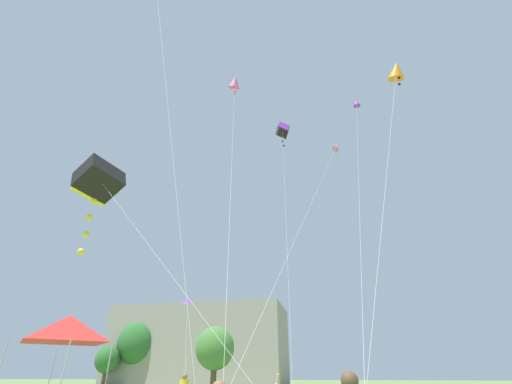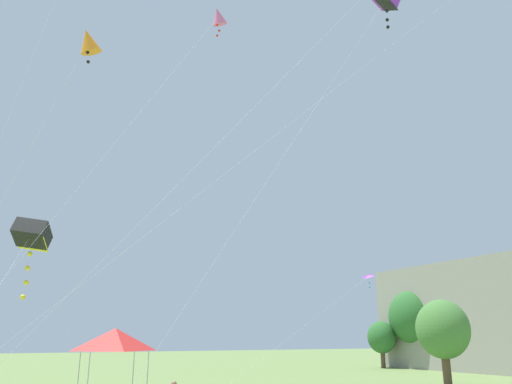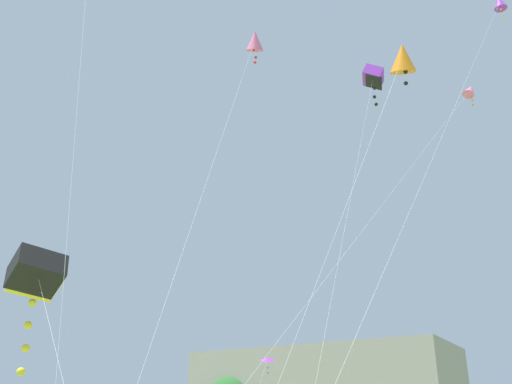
{
  "view_description": "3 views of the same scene",
  "coord_description": "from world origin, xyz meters",
  "views": [
    {
      "loc": [
        4.67,
        -8.06,
        1.72
      ],
      "look_at": [
        1.23,
        8.98,
        10.96
      ],
      "focal_mm": 24.0,
      "sensor_mm": 36.0,
      "label": 1
    },
    {
      "loc": [
        21.08,
        0.4,
        3.65
      ],
      "look_at": [
        1.6,
        10.49,
        10.02
      ],
      "focal_mm": 35.0,
      "sensor_mm": 36.0,
      "label": 2
    },
    {
      "loc": [
        10.67,
        -9.11,
        3.91
      ],
      "look_at": [
        -0.83,
        10.09,
        13.14
      ],
      "focal_mm": 40.0,
      "sensor_mm": 36.0,
      "label": 3
    }
  ],
  "objects": [
    {
      "name": "tree_far_centre",
      "position": [
        -25.5,
        45.96,
        5.9
      ],
      "size": [
        6.05,
        5.45,
        9.13
      ],
      "color": "brown",
      "rests_on": "ground"
    },
    {
      "name": "kite_purple_delta_0",
      "position": [
        -9.36,
        25.81,
        8.05
      ],
      "size": [
        8.14,
        17.91,
        8.39
      ],
      "color": "silver",
      "rests_on": "ground"
    },
    {
      "name": "kite_pink_diamond_3",
      "position": [
        -0.37,
        9.21,
        20.18
      ],
      "size": [
        4.07,
        12.48,
        20.8
      ],
      "color": "silver",
      "rests_on": "ground"
    },
    {
      "name": "kite_pink_diamond_4",
      "position": [
        6.92,
        20.27,
        21.18
      ],
      "size": [
        4.98,
        23.74,
        21.73
      ],
      "color": "silver",
      "rests_on": "ground"
    },
    {
      "name": "tree_near_right",
      "position": [
        -28.51,
        43.49,
        3.55
      ],
      "size": [
        3.64,
        3.28,
        5.49
      ],
      "color": "brown",
      "rests_on": "ground"
    },
    {
      "name": "kite_orange_diamond_7",
      "position": [
        7.98,
        1.86,
        11.64
      ],
      "size": [
        3.64,
        4.48,
        12.12
      ],
      "color": "silver",
      "rests_on": "ground"
    },
    {
      "name": "festival_tent",
      "position": [
        -6.97,
        6.45,
        3.5
      ],
      "size": [
        3.26,
        3.26,
        4.09
      ],
      "color": "#B7B7BC",
      "rests_on": "ground"
    },
    {
      "name": "tree_far_left",
      "position": [
        -8.07,
        31.94,
        4.19
      ],
      "size": [
        4.3,
        3.87,
        6.48
      ],
      "color": "brown",
      "rests_on": "ground"
    },
    {
      "name": "distant_building",
      "position": [
        -16.81,
        51.81,
        5.91
      ],
      "size": [
        28.0,
        13.3,
        11.83
      ],
      "primitive_type": "cube",
      "color": "gray",
      "rests_on": "ground"
    },
    {
      "name": "kite_purple_box_2",
      "position": [
        1.88,
        19.19,
        23.17
      ],
      "size": [
        2.34,
        16.45,
        23.85
      ],
      "color": "silver",
      "rests_on": "ground"
    },
    {
      "name": "kite_purple_diamond_6",
      "position": [
        9.33,
        19.09,
        25.34
      ],
      "size": [
        4.87,
        21.26,
        25.82
      ],
      "color": "silver",
      "rests_on": "ground"
    },
    {
      "name": "kite_black_box_1",
      "position": [
        -3.24,
        1.59,
        8.04
      ],
      "size": [
        8.89,
        4.22,
        8.83
      ],
      "color": "silver",
      "rests_on": "ground"
    }
  ]
}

